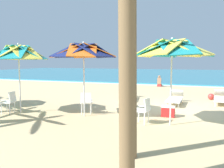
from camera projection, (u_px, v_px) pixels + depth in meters
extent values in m
plane|color=#D3B784|center=(168.00, 109.00, 10.08)|extent=(80.00, 80.00, 0.00)
cube|color=teal|center=(188.00, 74.00, 36.59)|extent=(80.00, 36.00, 0.10)
cube|color=white|center=(181.00, 86.00, 19.47)|extent=(80.00, 0.70, 0.01)
cylinder|color=silver|center=(171.00, 90.00, 7.43)|extent=(0.05, 0.05, 2.32)
cube|color=teal|center=(191.00, 48.00, 7.33)|extent=(1.38, 1.32, 0.56)
cube|color=#EFDB4C|center=(181.00, 49.00, 7.74)|extent=(1.31, 1.42, 0.56)
cube|color=teal|center=(167.00, 49.00, 7.90)|extent=(1.32, 1.38, 0.56)
cube|color=#EFDB4C|center=(156.00, 49.00, 7.70)|extent=(1.42, 1.31, 0.56)
cube|color=teal|center=(153.00, 48.00, 7.27)|extent=(1.38, 1.32, 0.56)
cube|color=#EFDB4C|center=(162.00, 47.00, 6.86)|extent=(1.31, 1.42, 0.56)
cube|color=teal|center=(178.00, 47.00, 6.71)|extent=(1.32, 1.38, 0.56)
cube|color=#EFDB4C|center=(190.00, 47.00, 6.90)|extent=(1.42, 1.31, 0.56)
sphere|color=silver|center=(172.00, 39.00, 7.27)|extent=(0.08, 0.08, 0.08)
cube|color=white|center=(142.00, 111.00, 7.70)|extent=(0.51, 0.51, 0.05)
cube|color=white|center=(147.00, 104.00, 7.58)|extent=(0.17, 0.43, 0.40)
cube|color=white|center=(139.00, 108.00, 7.52)|extent=(0.40, 0.11, 0.03)
cube|color=white|center=(144.00, 106.00, 7.86)|extent=(0.40, 0.11, 0.03)
cylinder|color=white|center=(135.00, 118.00, 7.67)|extent=(0.04, 0.04, 0.41)
cylinder|color=white|center=(139.00, 116.00, 7.97)|extent=(0.04, 0.04, 0.41)
cylinder|color=white|center=(144.00, 119.00, 7.49)|extent=(0.04, 0.04, 0.41)
cylinder|color=white|center=(149.00, 117.00, 7.79)|extent=(0.04, 0.04, 0.41)
cylinder|color=silver|center=(84.00, 86.00, 8.66)|extent=(0.05, 0.05, 2.30)
cube|color=orange|center=(100.00, 51.00, 8.56)|extent=(1.42, 1.32, 0.53)
cube|color=navy|center=(96.00, 51.00, 8.97)|extent=(1.33, 1.40, 0.53)
cube|color=orange|center=(85.00, 51.00, 9.13)|extent=(1.32, 1.42, 0.53)
cube|color=navy|center=(73.00, 51.00, 8.93)|extent=(1.40, 1.33, 0.53)
cube|color=orange|center=(67.00, 51.00, 8.50)|extent=(1.42, 1.32, 0.53)
cube|color=navy|center=(70.00, 50.00, 8.09)|extent=(1.33, 1.40, 0.53)
cube|color=orange|center=(82.00, 50.00, 7.93)|extent=(1.32, 1.42, 0.53)
cube|color=navy|center=(95.00, 50.00, 8.12)|extent=(1.40, 1.33, 0.53)
sphere|color=silver|center=(84.00, 43.00, 8.50)|extent=(0.08, 0.08, 0.08)
cube|color=white|center=(87.00, 103.00, 9.19)|extent=(0.56, 0.56, 0.05)
cube|color=white|center=(86.00, 98.00, 8.97)|extent=(0.43, 0.23, 0.40)
cube|color=white|center=(82.00, 100.00, 9.18)|extent=(0.17, 0.39, 0.03)
cube|color=white|center=(92.00, 100.00, 9.18)|extent=(0.17, 0.39, 0.03)
cylinder|color=white|center=(83.00, 107.00, 9.39)|extent=(0.04, 0.04, 0.41)
cylinder|color=white|center=(91.00, 107.00, 9.38)|extent=(0.04, 0.04, 0.41)
cylinder|color=white|center=(82.00, 109.00, 9.04)|extent=(0.04, 0.04, 0.41)
cylinder|color=white|center=(91.00, 109.00, 9.03)|extent=(0.04, 0.04, 0.41)
cylinder|color=silver|center=(20.00, 86.00, 9.21)|extent=(0.05, 0.05, 2.22)
cube|color=teal|center=(33.00, 52.00, 9.10)|extent=(1.22, 1.18, 0.56)
cube|color=#EFDB4C|center=(31.00, 53.00, 9.48)|extent=(1.17, 1.23, 0.56)
cube|color=teal|center=(23.00, 53.00, 9.62)|extent=(1.18, 1.22, 0.56)
cube|color=#EFDB4C|center=(12.00, 53.00, 9.44)|extent=(1.23, 1.17, 0.56)
cube|color=teal|center=(4.00, 52.00, 9.05)|extent=(1.22, 1.18, 0.56)
cube|color=#EFDB4C|center=(4.00, 52.00, 8.68)|extent=(1.17, 1.23, 0.56)
cube|color=teal|center=(13.00, 52.00, 8.54)|extent=(1.18, 1.22, 0.56)
cube|color=#EFDB4C|center=(25.00, 52.00, 8.71)|extent=(1.23, 1.17, 0.56)
sphere|color=silver|center=(18.00, 44.00, 9.04)|extent=(0.08, 0.08, 0.08)
cube|color=white|center=(8.00, 102.00, 9.27)|extent=(0.51, 0.51, 0.05)
cube|color=white|center=(12.00, 97.00, 9.21)|extent=(0.17, 0.43, 0.40)
cube|color=white|center=(5.00, 100.00, 9.06)|extent=(0.40, 0.11, 0.03)
cube|color=white|center=(11.00, 99.00, 9.45)|extent=(0.40, 0.11, 0.03)
cylinder|color=white|center=(2.00, 109.00, 9.15)|extent=(0.04, 0.04, 0.41)
cylinder|color=white|center=(7.00, 107.00, 9.49)|extent=(0.04, 0.04, 0.41)
cylinder|color=white|center=(10.00, 109.00, 9.09)|extent=(0.04, 0.04, 0.41)
cylinder|color=white|center=(15.00, 107.00, 9.44)|extent=(0.04, 0.04, 0.41)
cube|color=white|center=(221.00, 99.00, 11.16)|extent=(0.76, 1.74, 0.06)
cube|color=white|center=(221.00, 93.00, 12.10)|extent=(0.64, 0.52, 0.36)
cube|color=white|center=(215.00, 104.00, 10.70)|extent=(0.06, 0.06, 0.22)
cube|color=white|center=(215.00, 100.00, 11.86)|extent=(0.06, 0.06, 0.22)
cube|color=white|center=(175.00, 100.00, 11.03)|extent=(0.71, 1.72, 0.06)
cube|color=white|center=(177.00, 93.00, 11.98)|extent=(0.63, 0.50, 0.36)
cube|color=white|center=(178.00, 105.00, 10.36)|extent=(0.06, 0.06, 0.22)
cube|color=white|center=(167.00, 104.00, 10.55)|extent=(0.06, 0.06, 0.22)
cube|color=white|center=(181.00, 101.00, 11.53)|extent=(0.06, 0.06, 0.22)
cube|color=white|center=(171.00, 100.00, 11.72)|extent=(0.06, 0.06, 0.22)
cube|color=white|center=(128.00, 95.00, 12.42)|extent=(0.93, 1.79, 0.06)
cube|color=white|center=(130.00, 89.00, 13.44)|extent=(0.68, 0.58, 0.36)
cube|color=white|center=(131.00, 100.00, 11.77)|extent=(0.06, 0.06, 0.22)
cube|color=white|center=(121.00, 100.00, 11.86)|extent=(0.06, 0.06, 0.22)
cube|color=white|center=(133.00, 96.00, 13.02)|extent=(0.06, 0.06, 0.22)
cube|color=white|center=(124.00, 96.00, 13.11)|extent=(0.06, 0.06, 0.22)
cylinder|color=brown|center=(130.00, 27.00, 4.63)|extent=(0.28, 0.57, 5.52)
cylinder|color=brown|center=(127.00, 44.00, 3.48)|extent=(0.25, 0.40, 4.68)
cube|color=red|center=(168.00, 112.00, 8.68)|extent=(0.48, 0.32, 0.36)
cube|color=white|center=(168.00, 107.00, 8.66)|extent=(0.50, 0.34, 0.04)
sphere|color=red|center=(211.00, 97.00, 12.48)|extent=(0.33, 0.33, 0.33)
cube|color=red|center=(159.00, 85.00, 18.89)|extent=(0.30, 0.24, 0.20)
cube|color=#9E7051|center=(159.00, 81.00, 18.84)|extent=(0.30, 0.25, 0.54)
sphere|color=#9E7051|center=(159.00, 77.00, 18.79)|extent=(0.20, 0.20, 0.20)
cube|color=#9E7051|center=(160.00, 85.00, 19.27)|extent=(0.26, 0.76, 0.14)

